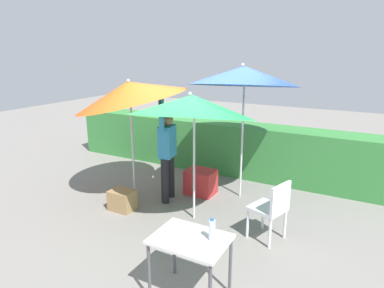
{
  "coord_description": "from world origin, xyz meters",
  "views": [
    {
      "loc": [
        2.62,
        -4.54,
        2.63
      ],
      "look_at": [
        0.0,
        0.3,
        1.1
      ],
      "focal_mm": 31.47,
      "sensor_mm": 36.0,
      "label": 1
    }
  ],
  "objects": [
    {
      "name": "ground_plane",
      "position": [
        0.0,
        0.0,
        0.0
      ],
      "size": [
        24.0,
        24.0,
        0.0
      ],
      "primitive_type": "plane",
      "color": "gray"
    },
    {
      "name": "hedge_row",
      "position": [
        0.0,
        2.16,
        0.56
      ],
      "size": [
        8.0,
        0.7,
        1.12
      ],
      "primitive_type": "cube",
      "color": "#38843D",
      "rests_on": "ground_plane"
    },
    {
      "name": "umbrella_rainbow",
      "position": [
        0.62,
        1.01,
        2.21
      ],
      "size": [
        1.92,
        1.93,
        2.51
      ],
      "color": "silver",
      "rests_on": "ground_plane"
    },
    {
      "name": "umbrella_orange",
      "position": [
        -1.11,
        0.08,
        1.95
      ],
      "size": [
        2.03,
        1.99,
        2.4
      ],
      "color": "silver",
      "rests_on": "ground_plane"
    },
    {
      "name": "umbrella_yellow",
      "position": [
        0.25,
        -0.16,
        1.83
      ],
      "size": [
        1.96,
        1.96,
        2.22
      ],
      "color": "silver",
      "rests_on": "ground_plane"
    },
    {
      "name": "person_vendor",
      "position": [
        -0.47,
        0.25,
        0.93
      ],
      "size": [
        0.29,
        0.56,
        1.88
      ],
      "color": "black",
      "rests_on": "ground_plane"
    },
    {
      "name": "chair_plastic",
      "position": [
        1.55,
        -0.21,
        0.51
      ],
      "size": [
        0.56,
        0.56,
        0.89
      ],
      "color": "silver",
      "rests_on": "ground_plane"
    },
    {
      "name": "cooler_box",
      "position": [
        -0.06,
        0.76,
        0.23
      ],
      "size": [
        0.53,
        0.42,
        0.47
      ],
      "primitive_type": "cube",
      "color": "red",
      "rests_on": "ground_plane"
    },
    {
      "name": "crate_cardboard",
      "position": [
        -0.93,
        -0.48,
        0.17
      ],
      "size": [
        0.42,
        0.31,
        0.35
      ],
      "primitive_type": "cube",
      "color": "#9E7A4C",
      "rests_on": "ground_plane"
    },
    {
      "name": "folding_table",
      "position": [
        1.1,
        -1.78,
        0.64
      ],
      "size": [
        0.8,
        0.6,
        0.72
      ],
      "color": "#4C4C51",
      "rests_on": "ground_plane"
    },
    {
      "name": "bottle_water",
      "position": [
        1.32,
        -1.69,
        0.84
      ],
      "size": [
        0.07,
        0.07,
        0.24
      ],
      "color": "silver",
      "rests_on": "folding_table"
    }
  ]
}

